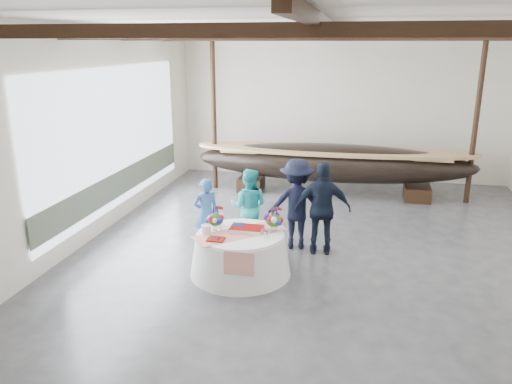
# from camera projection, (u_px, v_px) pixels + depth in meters

# --- Properties ---
(floor) EXTENTS (10.00, 12.00, 0.01)m
(floor) POSITION_uv_depth(u_px,v_px,m) (323.00, 250.00, 10.29)
(floor) COLOR #3D3D42
(floor) RESTS_ON ground
(wall_back) EXTENTS (10.00, 0.02, 4.50)m
(wall_back) POSITION_uv_depth(u_px,v_px,m) (342.00, 106.00, 15.27)
(wall_back) COLOR silver
(wall_back) RESTS_ON ground
(wall_front) EXTENTS (10.00, 0.02, 4.50)m
(wall_front) POSITION_uv_depth(u_px,v_px,m) (275.00, 282.00, 4.02)
(wall_front) COLOR silver
(wall_front) RESTS_ON ground
(wall_left) EXTENTS (0.02, 12.00, 4.50)m
(wall_left) POSITION_uv_depth(u_px,v_px,m) (92.00, 134.00, 10.63)
(wall_left) COLOR silver
(wall_left) RESTS_ON ground
(ceiling) EXTENTS (10.00, 12.00, 0.01)m
(ceiling) POSITION_uv_depth(u_px,v_px,m) (333.00, 20.00, 9.00)
(ceiling) COLOR white
(ceiling) RESTS_ON wall_back
(pavilion_structure) EXTENTS (9.80, 11.76, 4.50)m
(pavilion_structure) POSITION_uv_depth(u_px,v_px,m) (334.00, 49.00, 9.82)
(pavilion_structure) COLOR black
(pavilion_structure) RESTS_ON ground
(open_bay) EXTENTS (0.03, 7.00, 3.20)m
(open_bay) POSITION_uv_depth(u_px,v_px,m) (118.00, 145.00, 11.68)
(open_bay) COLOR silver
(open_bay) RESTS_ON ground
(longboat_display) EXTENTS (7.72, 1.54, 1.45)m
(longboat_display) POSITION_uv_depth(u_px,v_px,m) (332.00, 163.00, 13.85)
(longboat_display) COLOR black
(longboat_display) RESTS_ON ground
(banquet_table) EXTENTS (1.86, 1.86, 0.80)m
(banquet_table) POSITION_uv_depth(u_px,v_px,m) (240.00, 253.00, 9.16)
(banquet_table) COLOR white
(banquet_table) RESTS_ON ground
(tabletop_items) EXTENTS (1.64, 1.56, 0.40)m
(tabletop_items) POSITION_uv_depth(u_px,v_px,m) (241.00, 223.00, 9.12)
(tabletop_items) COLOR red
(tabletop_items) RESTS_ON banquet_table
(guest_woman_blue) EXTENTS (0.64, 0.60, 1.47)m
(guest_woman_blue) POSITION_uv_depth(u_px,v_px,m) (206.00, 213.00, 10.32)
(guest_woman_blue) COLOR #2A5287
(guest_woman_blue) RESTS_ON ground
(guest_woman_teal) EXTENTS (0.80, 0.63, 1.63)m
(guest_woman_teal) POSITION_uv_depth(u_px,v_px,m) (249.00, 207.00, 10.46)
(guest_woman_teal) COLOR #23B0B5
(guest_woman_teal) RESTS_ON ground
(guest_man_left) EXTENTS (1.32, 0.89, 1.89)m
(guest_man_left) POSITION_uv_depth(u_px,v_px,m) (297.00, 204.00, 10.22)
(guest_man_left) COLOR black
(guest_man_left) RESTS_ON ground
(guest_man_right) EXTENTS (1.15, 0.57, 1.90)m
(guest_man_right) POSITION_uv_depth(u_px,v_px,m) (323.00, 209.00, 9.90)
(guest_man_right) COLOR black
(guest_man_right) RESTS_ON ground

